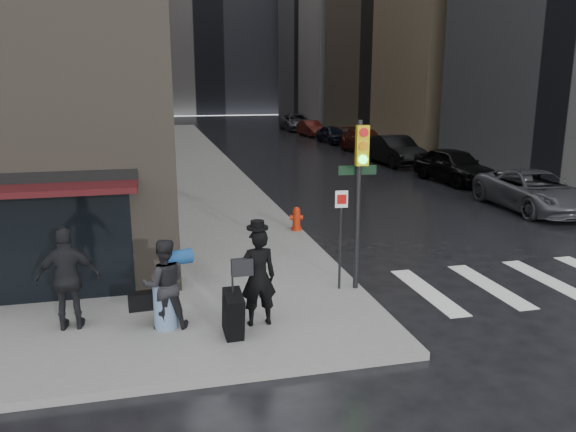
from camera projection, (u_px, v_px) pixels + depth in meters
name	position (u px, v px, depth m)	size (l,w,h in m)	color
ground	(290.00, 324.00, 11.15)	(140.00, 140.00, 0.00)	black
sidewalk_left	(192.00, 154.00, 36.65)	(4.00, 50.00, 0.15)	slate
sidewalk_right	(384.00, 149.00, 39.74)	(3.00, 50.00, 0.15)	slate
crosswalk	(576.00, 277.00, 13.81)	(8.50, 3.00, 0.01)	silver
bldg_left_far	(49.00, 7.00, 63.74)	(22.00, 20.00, 26.00)	brown
bldg_right_far	(383.00, 16.00, 68.99)	(22.00, 20.00, 25.00)	gray
bldg_distant	(203.00, 3.00, 82.51)	(40.00, 12.00, 32.00)	gray
man_overcoat	(253.00, 283.00, 10.50)	(1.08, 1.08, 2.09)	black
man_jeans	(164.00, 284.00, 10.47)	(1.26, 0.72, 1.74)	black
man_greycoat	(68.00, 279.00, 10.42)	(1.17, 0.51, 1.97)	black
traffic_light	(358.00, 183.00, 12.07)	(0.94, 0.46, 3.76)	black
fire_hydrant	(296.00, 220.00, 17.58)	(0.43, 0.33, 0.75)	#AF240A
parked_car_0	(533.00, 191.00, 20.95)	(2.44, 5.29, 1.47)	#44454A
parked_car_1	(454.00, 165.00, 26.68)	(1.94, 4.81, 1.64)	black
parked_car_2	(395.00, 150.00, 32.31)	(1.77, 5.08, 1.67)	black
parked_car_3	(364.00, 141.00, 38.15)	(2.21, 5.44, 1.58)	#3F120C
parked_car_4	(333.00, 134.00, 43.82)	(1.62, 4.03, 1.37)	black
parked_car_5	(311.00, 128.00, 49.52)	(1.42, 4.09, 1.35)	#42110D
parked_car_6	(297.00, 122.00, 55.27)	(2.70, 5.85, 1.63)	#49494E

